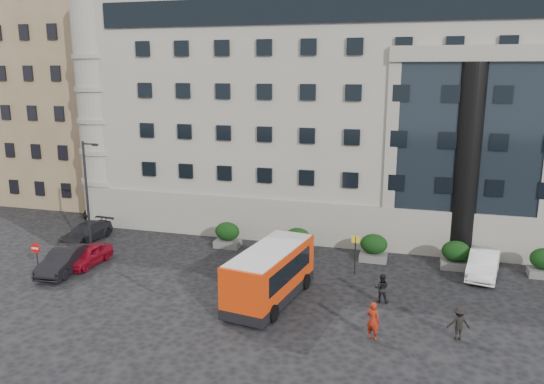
{
  "coord_description": "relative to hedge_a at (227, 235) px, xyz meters",
  "views": [
    {
      "loc": [
        9.04,
        -26.36,
        12.5
      ],
      "look_at": [
        0.18,
        4.83,
        5.0
      ],
      "focal_mm": 35.0,
      "sensor_mm": 36.0,
      "label": 1
    }
  ],
  "objects": [
    {
      "name": "hedge_a",
      "position": [
        0.0,
        0.0,
        0.0
      ],
      "size": [
        1.8,
        1.26,
        1.84
      ],
      "color": "#575755",
      "rests_on": "ground"
    },
    {
      "name": "parked_car_a",
      "position": [
        -7.5,
        -5.89,
        -0.28
      ],
      "size": [
        1.72,
        3.9,
        1.3
      ],
      "primitive_type": "imported",
      "rotation": [
        0.0,
        0.0,
        -0.05
      ],
      "color": "maroon",
      "rests_on": "ground"
    },
    {
      "name": "pedestrian_b",
      "position": [
        11.43,
        -6.48,
        -0.1
      ],
      "size": [
        0.81,
        0.64,
        1.66
      ],
      "primitive_type": "imported",
      "rotation": [
        0.0,
        0.0,
        3.16
      ],
      "color": "black",
      "rests_on": "ground"
    },
    {
      "name": "minibus",
      "position": [
        5.47,
        -7.88,
        0.72
      ],
      "size": [
        3.55,
        7.45,
        2.99
      ],
      "rotation": [
        0.0,
        0.0,
        -0.15
      ],
      "color": "red",
      "rests_on": "ground"
    },
    {
      "name": "parked_car_d",
      "position": [
        -13.0,
        5.04,
        -0.18
      ],
      "size": [
        2.98,
        5.61,
        1.5
      ],
      "primitive_type": "imported",
      "rotation": [
        0.0,
        0.0,
        0.09
      ],
      "color": "black",
      "rests_on": "ground"
    },
    {
      "name": "parked_car_c",
      "position": [
        -10.62,
        -1.62,
        -0.25
      ],
      "size": [
        2.3,
        4.8,
        1.35
      ],
      "primitive_type": "imported",
      "rotation": [
        0.0,
        0.0,
        -0.09
      ],
      "color": "black",
      "rests_on": "ground"
    },
    {
      "name": "hedge_c",
      "position": [
        10.4,
        0.0,
        0.0
      ],
      "size": [
        1.8,
        1.26,
        1.84
      ],
      "color": "#575755",
      "rests_on": "ground"
    },
    {
      "name": "apartment_far",
      "position": [
        -23.0,
        30.2,
        10.07
      ],
      "size": [
        13.0,
        13.0,
        22.0
      ],
      "primitive_type": "cube",
      "color": "#83674C",
      "rests_on": "ground"
    },
    {
      "name": "apartment_near",
      "position": [
        -20.0,
        12.2,
        9.07
      ],
      "size": [
        14.0,
        14.0,
        20.0
      ],
      "primitive_type": "cube",
      "color": "olive",
      "rests_on": "ground"
    },
    {
      "name": "hedge_b",
      "position": [
        5.2,
        0.0,
        0.0
      ],
      "size": [
        1.8,
        1.26,
        1.84
      ],
      "color": "#575755",
      "rests_on": "ground"
    },
    {
      "name": "pedestrian_a",
      "position": [
        11.35,
        -10.71,
        0.01
      ],
      "size": [
        0.8,
        0.67,
        1.87
      ],
      "primitive_type": "imported",
      "rotation": [
        0.0,
        0.0,
        2.75
      ],
      "color": "#9D210F",
      "rests_on": "ground"
    },
    {
      "name": "hedge_d",
      "position": [
        15.6,
        0.0,
        0.0
      ],
      "size": [
        1.8,
        1.26,
        1.84
      ],
      "color": "#575755",
      "rests_on": "ground"
    },
    {
      "name": "street_lamp",
      "position": [
        -7.94,
        -4.8,
        3.44
      ],
      "size": [
        1.16,
        0.18,
        8.0
      ],
      "color": "#262628",
      "rests_on": "ground"
    },
    {
      "name": "ground",
      "position": [
        4.0,
        -7.8,
        -0.93
      ],
      "size": [
        120.0,
        120.0,
        0.0
      ],
      "primitive_type": "plane",
      "color": "black",
      "rests_on": "ground"
    },
    {
      "name": "bus_stop_sign",
      "position": [
        9.5,
        -2.8,
        0.8
      ],
      "size": [
        0.5,
        0.08,
        2.52
      ],
      "color": "#262628",
      "rests_on": "ground"
    },
    {
      "name": "white_taxi",
      "position": [
        17.2,
        -0.8,
        -0.13
      ],
      "size": [
        2.5,
        5.06,
        1.59
      ],
      "primitive_type": "imported",
      "rotation": [
        0.0,
        0.0,
        -0.18
      ],
      "color": "white",
      "rests_on": "ground"
    },
    {
      "name": "parked_car_b",
      "position": [
        -8.19,
        -7.32,
        -0.15
      ],
      "size": [
        2.22,
        4.88,
        1.55
      ],
      "primitive_type": "imported",
      "rotation": [
        0.0,
        0.0,
        0.13
      ],
      "color": "black",
      "rests_on": "ground"
    },
    {
      "name": "no_entry_sign",
      "position": [
        -9.0,
        -8.84,
        0.72
      ],
      "size": [
        0.64,
        0.16,
        2.32
      ],
      "color": "#262628",
      "rests_on": "ground"
    },
    {
      "name": "red_truck",
      "position": [
        -7.99,
        9.66,
        0.59
      ],
      "size": [
        2.7,
        5.57,
        2.97
      ],
      "rotation": [
        0.0,
        0.0,
        -0.02
      ],
      "color": "maroon",
      "rests_on": "ground"
    },
    {
      "name": "pedestrian_c",
      "position": [
        15.26,
        -9.66,
        -0.1
      ],
      "size": [
        1.17,
        0.81,
        1.65
      ],
      "primitive_type": "imported",
      "rotation": [
        0.0,
        0.0,
        3.34
      ],
      "color": "black",
      "rests_on": "ground"
    },
    {
      "name": "civic_building",
      "position": [
        10.0,
        14.2,
        8.07
      ],
      "size": [
        44.0,
        24.0,
        18.0
      ],
      "primitive_type": "cube",
      "color": "gray",
      "rests_on": "ground"
    },
    {
      "name": "entrance_column",
      "position": [
        16.0,
        2.5,
        5.57
      ],
      "size": [
        1.8,
        1.8,
        13.0
      ],
      "primitive_type": "cylinder",
      "color": "black",
      "rests_on": "ground"
    }
  ]
}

